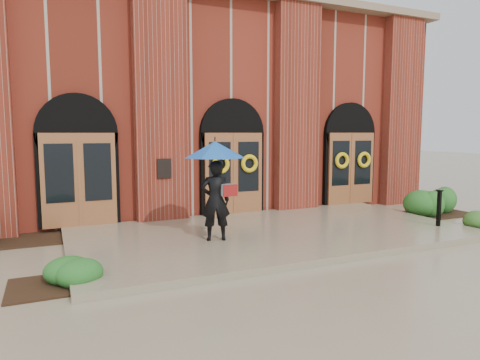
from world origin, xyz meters
TOP-DOWN VIEW (x-y plane):
  - ground at (0.00, 0.00)m, footprint 90.00×90.00m
  - landing at (0.00, 0.15)m, footprint 10.00×5.30m
  - church_building at (0.00, 8.78)m, footprint 16.20×12.53m
  - man_with_umbrella at (-1.72, -0.20)m, footprint 1.77×1.77m
  - metal_post at (4.30, -1.25)m, footprint 0.15×0.15m
  - hedge_wall_right at (5.70, 0.51)m, footprint 3.11×1.24m
  - hedge_front_left at (-5.29, -1.54)m, footprint 1.27×1.08m

SIDE VIEW (x-z plane):
  - ground at x=0.00m, z-range 0.00..0.00m
  - landing at x=0.00m, z-range 0.00..0.15m
  - hedge_front_left at x=-5.29m, z-range 0.00..0.45m
  - hedge_wall_right at x=5.70m, z-range 0.00..0.80m
  - metal_post at x=4.30m, z-range 0.17..1.16m
  - man_with_umbrella at x=-1.72m, z-range 0.61..2.92m
  - church_building at x=0.00m, z-range 0.00..7.00m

